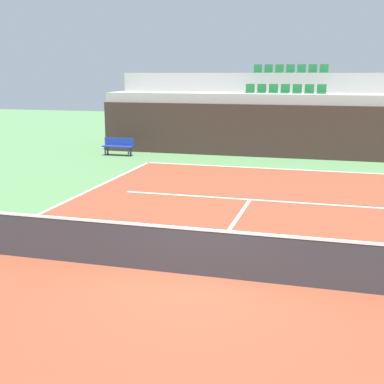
{
  "coord_description": "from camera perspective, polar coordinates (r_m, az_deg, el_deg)",
  "views": [
    {
      "loc": [
        2.41,
        -9.12,
        3.88
      ],
      "look_at": [
        -0.67,
        2.0,
        1.2
      ],
      "focal_mm": 48.04,
      "sensor_mm": 36.0,
      "label": 1
    }
  ],
  "objects": [
    {
      "name": "seating_row_lower",
      "position": [
        25.64,
        10.29,
        11.01
      ],
      "size": [
        3.86,
        0.44,
        0.44
      ],
      "color": "#1E6633",
      "rests_on": "stands_tier_lower"
    },
    {
      "name": "player_bench",
      "position": [
        24.95,
        -8.18,
        5.19
      ],
      "size": [
        1.5,
        0.4,
        0.85
      ],
      "color": "navy",
      "rests_on": "ground_plane"
    },
    {
      "name": "service_line_far",
      "position": [
        16.17,
        6.47,
        -0.84
      ],
      "size": [
        8.26,
        0.1,
        0.0
      ],
      "primitive_type": "cube",
      "color": "white",
      "rests_on": "court_surface"
    },
    {
      "name": "baseline_far",
      "position": [
        21.55,
        8.83,
        2.59
      ],
      "size": [
        11.0,
        0.1,
        0.0
      ],
      "primitive_type": "cube",
      "color": "white",
      "rests_on": "court_surface"
    },
    {
      "name": "back_wall",
      "position": [
        24.34,
        9.79,
        6.64
      ],
      "size": [
        17.6,
        0.3,
        2.45
      ],
      "primitive_type": "cube",
      "color": "#33231E",
      "rests_on": "ground_plane"
    },
    {
      "name": "ground_plane",
      "position": [
        10.2,
        0.65,
        -9.29
      ],
      "size": [
        80.0,
        80.0,
        0.0
      ],
      "primitive_type": "plane",
      "color": "#477042"
    },
    {
      "name": "court_surface",
      "position": [
        10.2,
        0.65,
        -9.26
      ],
      "size": [
        11.0,
        24.0,
        0.01
      ],
      "primitive_type": "cube",
      "color": "brown",
      "rests_on": "ground_plane"
    },
    {
      "name": "stands_tier_lower",
      "position": [
        25.65,
        10.12,
        7.47
      ],
      "size": [
        17.6,
        2.4,
        2.92
      ],
      "primitive_type": "cube",
      "color": "#9E9E99",
      "rests_on": "ground_plane"
    },
    {
      "name": "stands_tier_upper",
      "position": [
        27.99,
        10.65,
        8.9
      ],
      "size": [
        17.6,
        2.4,
        3.88
      ],
      "primitive_type": "cube",
      "color": "#9E9E99",
      "rests_on": "ground_plane"
    },
    {
      "name": "tennis_net",
      "position": [
        10.02,
        0.65,
        -6.6
      ],
      "size": [
        11.08,
        0.08,
        1.07
      ],
      "color": "black",
      "rests_on": "court_surface"
    },
    {
      "name": "seating_row_upper",
      "position": [
        28.02,
        10.85,
        13.12
      ],
      "size": [
        3.86,
        0.44,
        0.44
      ],
      "color": "#1E6633",
      "rests_on": "stands_tier_upper"
    },
    {
      "name": "centre_service_line",
      "position": [
        13.13,
        4.24,
        -4.09
      ],
      "size": [
        0.1,
        6.4,
        0.0
      ],
      "primitive_type": "cube",
      "color": "white",
      "rests_on": "court_surface"
    }
  ]
}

